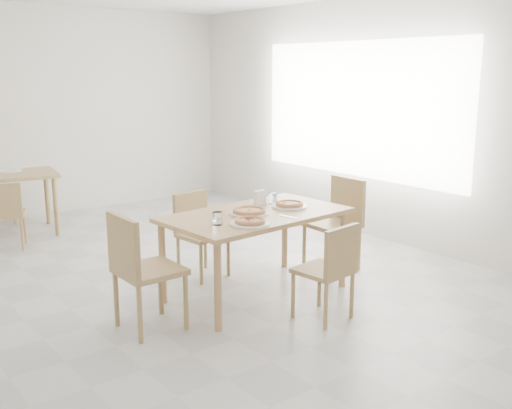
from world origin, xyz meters
TOP-DOWN VIEW (x-y plane):
  - room at (2.98, 0.30)m, footprint 7.28×7.00m
  - main_table at (0.69, -0.68)m, footprint 1.65×1.01m
  - chair_south at (0.81, -1.49)m, footprint 0.44×0.44m
  - chair_north at (0.58, 0.09)m, footprint 0.45×0.45m
  - chair_west at (-0.47, -0.74)m, footprint 0.46×0.46m
  - chair_east at (1.81, -0.59)m, footprint 0.46×0.46m
  - plate_margherita at (0.61, -0.69)m, footprint 0.34×0.34m
  - plate_mushroom at (1.06, -0.70)m, footprint 0.32×0.32m
  - plate_pepperoni at (0.40, -0.98)m, footprint 0.32×0.32m
  - pizza_margherita at (0.61, -0.69)m, footprint 0.36×0.36m
  - pizza_mushroom at (1.06, -0.70)m, footprint 0.26×0.26m
  - pizza_pepperoni at (0.40, -0.98)m, footprint 0.31×0.31m
  - tumbler_a at (0.20, -0.82)m, footprint 0.08×0.08m
  - tumbler_b at (1.03, -0.50)m, footprint 0.08×0.08m
  - napkin_holder at (0.89, -0.49)m, footprint 0.13×0.08m
  - fork_a at (0.81, -0.97)m, footprint 0.05×0.20m
  - fork_b at (0.29, -0.70)m, footprint 0.06×0.18m
  - chair_back_s at (-0.66, 2.08)m, footprint 0.50×0.50m
  - plate_empty at (-0.38, 2.93)m, footprint 0.33×0.33m

SIDE VIEW (x-z plane):
  - chair_back_s at x=-0.66m, z-range 0.06..0.83m
  - chair_south at x=0.81m, z-range 0.06..0.85m
  - chair_north at x=0.58m, z-range 0.06..0.87m
  - chair_east at x=1.81m, z-range 0.07..0.99m
  - chair_west at x=-0.47m, z-range 0.07..1.00m
  - main_table at x=0.69m, z-range 0.30..1.05m
  - fork_a at x=0.81m, z-range 0.75..0.76m
  - fork_b at x=0.29m, z-range 0.75..0.76m
  - plate_margherita at x=0.61m, z-range 0.75..0.77m
  - plate_mushroom at x=1.06m, z-range 0.75..0.77m
  - plate_pepperoni at x=0.40m, z-range 0.75..0.77m
  - plate_empty at x=-0.38m, z-range 0.75..0.77m
  - pizza_margherita at x=0.61m, z-range 0.76..0.80m
  - pizza_mushroom at x=1.06m, z-range 0.76..0.80m
  - pizza_pepperoni at x=0.40m, z-range 0.77..0.80m
  - tumbler_b at x=1.03m, z-range 0.75..0.85m
  - tumbler_a at x=0.20m, z-range 0.75..0.86m
  - napkin_holder at x=0.89m, z-range 0.75..0.89m
  - room at x=2.98m, z-range -2.00..5.00m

